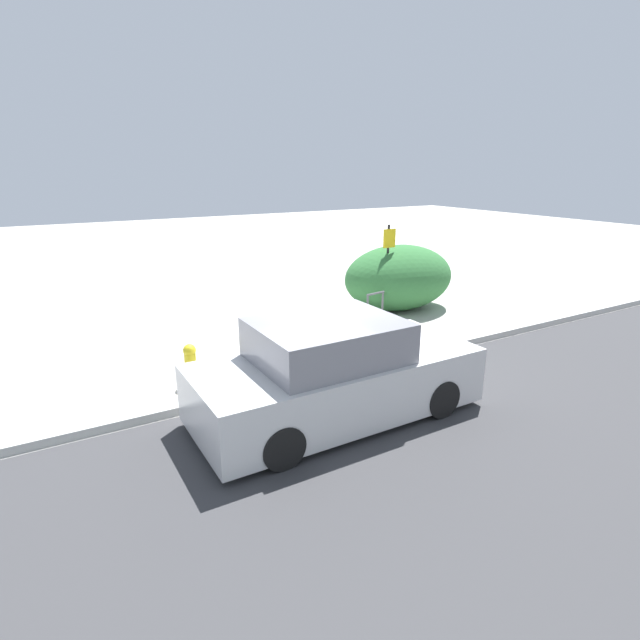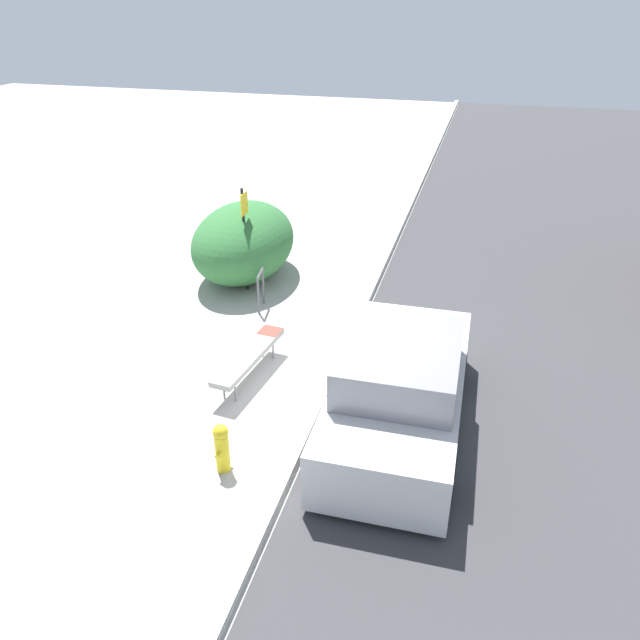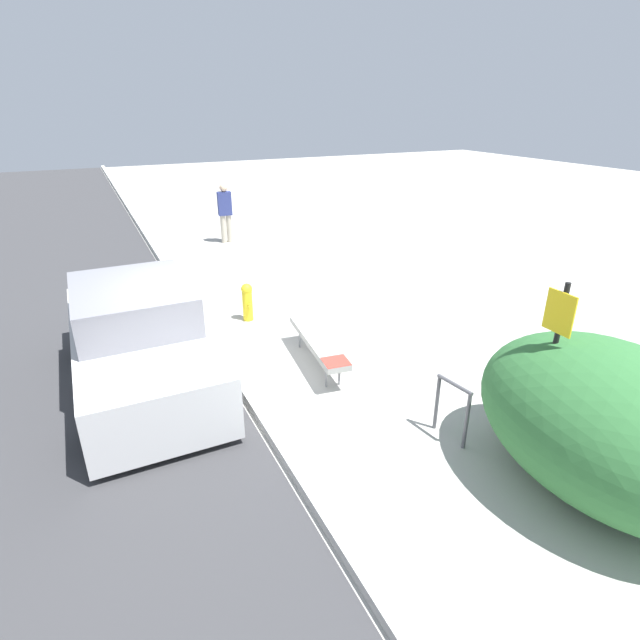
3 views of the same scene
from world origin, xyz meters
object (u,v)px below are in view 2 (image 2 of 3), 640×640
object	(u,v)px
bench	(249,356)
parked_car_near	(399,389)
bike_rack	(261,287)
fire_hydrant	(222,446)
sign_post	(245,230)

from	to	relation	value
bench	parked_car_near	xyz separation A→B (m)	(-0.71, -2.67, 0.26)
bike_rack	bench	bearing A→B (deg)	-164.45
bench	fire_hydrant	size ratio (longest dim) A/B	2.69
bench	sign_post	size ratio (longest dim) A/B	0.89
bike_rack	sign_post	xyz separation A→B (m)	(0.80, 0.61, 0.88)
sign_post	parked_car_near	world-z (taller)	sign_post
bench	parked_car_near	world-z (taller)	parked_car_near
bike_rack	parked_car_near	bearing A→B (deg)	-133.66
bench	fire_hydrant	bearing A→B (deg)	-161.74
bike_rack	parked_car_near	distance (m)	4.65
parked_car_near	sign_post	bearing A→B (deg)	44.30
sign_post	parked_car_near	distance (m)	5.68
bench	fire_hydrant	world-z (taller)	fire_hydrant
fire_hydrant	bench	bearing A→B (deg)	11.53
bench	sign_post	bearing A→B (deg)	28.28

